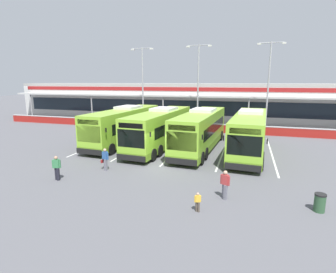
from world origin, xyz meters
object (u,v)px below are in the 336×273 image
at_px(coach_bus_left_centre, 160,129).
at_px(litter_bin, 320,203).
at_px(pedestrian_near_bin, 57,167).
at_px(coach_bus_right_centre, 249,133).
at_px(pedestrian_in_dark_coat, 225,184).
at_px(lamp_post_east, 269,82).
at_px(lamp_post_centre, 198,82).
at_px(coach_bus_centre, 201,131).
at_px(pedestrian_with_handbag, 105,159).
at_px(pedestrian_child, 198,201).
at_px(coach_bus_leftmost, 125,126).
at_px(lamp_post_west, 143,82).

xyz_separation_m(coach_bus_left_centre, litter_bin, (11.72, -10.18, -1.32)).
bearing_deg(pedestrian_near_bin, coach_bus_right_centre, 41.74).
relative_size(pedestrian_in_dark_coat, lamp_post_east, 0.15).
bearing_deg(pedestrian_near_bin, lamp_post_centre, 76.45).
relative_size(coach_bus_centre, pedestrian_with_handbag, 7.58).
distance_m(coach_bus_centre, litter_bin, 13.08).
height_order(coach_bus_right_centre, pedestrian_with_handbag, coach_bus_right_centre).
bearing_deg(pedestrian_with_handbag, pedestrian_child, -29.01).
distance_m(coach_bus_leftmost, coach_bus_left_centre, 4.19).
bearing_deg(pedestrian_with_handbag, lamp_post_centre, 80.42).
distance_m(coach_bus_right_centre, lamp_post_centre, 13.48).
xyz_separation_m(pedestrian_near_bin, lamp_post_centre, (5.15, 21.37, 5.42)).
bearing_deg(coach_bus_leftmost, lamp_post_west, 102.58).
xyz_separation_m(coach_bus_right_centre, lamp_post_west, (-14.91, 11.54, 4.50)).
relative_size(coach_bus_leftmost, lamp_post_east, 1.12).
height_order(pedestrian_near_bin, lamp_post_centre, lamp_post_centre).
relative_size(pedestrian_near_bin, litter_bin, 1.74).
bearing_deg(pedestrian_child, lamp_post_centre, 100.87).
xyz_separation_m(coach_bus_left_centre, lamp_post_centre, (1.56, 10.95, 4.50)).
relative_size(pedestrian_in_dark_coat, lamp_post_west, 0.15).
height_order(pedestrian_in_dark_coat, pedestrian_child, pedestrian_in_dark_coat).
height_order(pedestrian_near_bin, lamp_post_west, lamp_post_west).
bearing_deg(coach_bus_left_centre, coach_bus_right_centre, 1.25).
bearing_deg(coach_bus_leftmost, lamp_post_east, 35.93).
height_order(coach_bus_leftmost, pedestrian_in_dark_coat, coach_bus_leftmost).
height_order(pedestrian_child, lamp_post_centre, lamp_post_centre).
xyz_separation_m(coach_bus_leftmost, coach_bus_left_centre, (4.14, -0.65, 0.00)).
bearing_deg(lamp_post_east, lamp_post_west, 177.82).
height_order(pedestrian_in_dark_coat, litter_bin, pedestrian_in_dark_coat).
distance_m(lamp_post_west, lamp_post_centre, 8.21).
relative_size(coach_bus_leftmost, coach_bus_left_centre, 1.00).
bearing_deg(lamp_post_east, coach_bus_centre, -120.30).
xyz_separation_m(pedestrian_with_handbag, litter_bin, (13.32, -2.41, -0.39)).
distance_m(coach_bus_right_centre, pedestrian_child, 12.43).
relative_size(lamp_post_west, lamp_post_centre, 1.00).
relative_size(coach_bus_leftmost, lamp_post_west, 1.12).
bearing_deg(coach_bus_leftmost, pedestrian_near_bin, -87.15).
distance_m(coach_bus_leftmost, lamp_post_centre, 12.61).
bearing_deg(pedestrian_child, lamp_post_east, 79.44).
distance_m(coach_bus_centre, lamp_post_centre, 11.87).
bearing_deg(coach_bus_right_centre, pedestrian_near_bin, -138.26).
xyz_separation_m(coach_bus_left_centre, lamp_post_east, (10.26, 11.08, 4.50)).
xyz_separation_m(pedestrian_with_handbag, lamp_post_west, (-5.01, 19.49, 5.43)).
bearing_deg(pedestrian_child, pedestrian_with_handbag, 150.99).
distance_m(coach_bus_leftmost, pedestrian_child, 16.20).
height_order(coach_bus_centre, coach_bus_right_centre, same).
height_order(coach_bus_right_centre, lamp_post_east, lamp_post_east).
relative_size(pedestrian_in_dark_coat, lamp_post_centre, 0.15).
distance_m(coach_bus_leftmost, pedestrian_in_dark_coat, 15.57).
xyz_separation_m(pedestrian_child, pedestrian_near_bin, (-9.55, 1.54, 0.33)).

